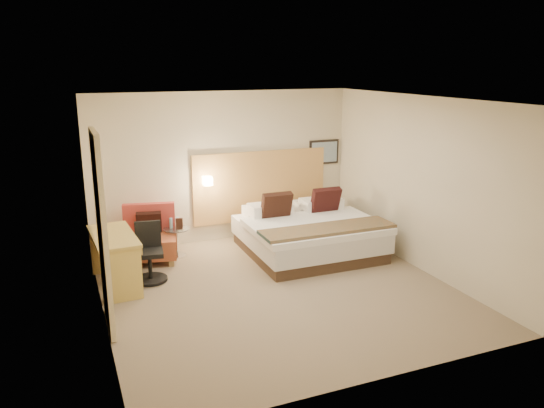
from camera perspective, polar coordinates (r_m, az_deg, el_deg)
name	(u,v)px	position (r m, az deg, el deg)	size (l,w,h in m)	color
floor	(277,289)	(7.78, 0.56, -9.17)	(4.80, 5.00, 0.02)	#7E6C55
ceiling	(278,99)	(7.12, 0.61, 11.25)	(4.80, 5.00, 0.02)	white
wall_back	(224,167)	(9.64, -5.22, 4.00)	(4.80, 0.02, 2.70)	beige
wall_front	(379,258)	(5.21, 11.40, -5.76)	(4.80, 0.02, 2.70)	beige
wall_left	(95,217)	(6.80, -18.49, -1.35)	(0.02, 5.00, 2.70)	beige
wall_right	(421,184)	(8.53, 15.69, 2.08)	(0.02, 5.00, 2.70)	beige
headboard_panel	(261,186)	(9.90, -1.23, 1.99)	(2.60, 0.04, 1.30)	tan
art_frame	(324,152)	(10.35, 5.61, 5.59)	(0.62, 0.03, 0.47)	black
art_canvas	(324,152)	(10.33, 5.66, 5.57)	(0.54, 0.01, 0.39)	#768DA2
lamp_arm	(207,180)	(9.50, -7.05, 2.56)	(0.02, 0.02, 0.12)	silver
lamp_shade	(207,181)	(9.44, -6.96, 2.49)	(0.15, 0.15, 0.15)	#F6E4BF
curtain	(102,233)	(6.60, -17.80, -2.96)	(0.06, 0.90, 2.42)	beige
bottle_a	(171,223)	(9.02, -10.81, -2.03)	(0.05, 0.05, 0.18)	#94C3E4
bottle_b	(177,222)	(9.05, -10.13, -1.95)	(0.05, 0.05, 0.18)	#94CCE5
menu_folder	(179,224)	(8.93, -9.93, -2.11)	(0.11, 0.04, 0.19)	#321C14
bed	(308,233)	(9.11, 3.89, -3.16)	(2.20, 2.10, 1.05)	#3E2C1F
lounge_chair	(150,239)	(8.99, -13.03, -3.66)	(0.99, 0.91, 0.90)	tan
side_table	(177,241)	(9.07, -10.18, -3.92)	(0.56, 0.56, 0.49)	silver
desk	(116,245)	(7.98, -16.48, -4.29)	(0.65, 1.29, 0.79)	tan
desk_chair	(149,257)	(8.15, -13.04, -5.60)	(0.56, 0.56, 0.88)	black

